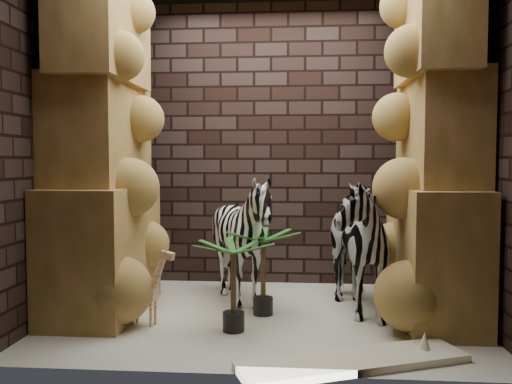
# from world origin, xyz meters

# --- Properties ---
(floor) EXTENTS (3.50, 3.50, 0.00)m
(floor) POSITION_xyz_m (0.00, 0.00, 0.00)
(floor) COLOR silver
(floor) RESTS_ON ground
(wall_back) EXTENTS (3.50, 0.00, 3.50)m
(wall_back) POSITION_xyz_m (0.00, 1.25, 1.50)
(wall_back) COLOR black
(wall_back) RESTS_ON ground
(wall_front) EXTENTS (3.50, 0.00, 3.50)m
(wall_front) POSITION_xyz_m (0.00, -1.25, 1.50)
(wall_front) COLOR black
(wall_front) RESTS_ON ground
(wall_left) EXTENTS (0.00, 3.00, 3.00)m
(wall_left) POSITION_xyz_m (-1.75, 0.00, 1.50)
(wall_left) COLOR black
(wall_left) RESTS_ON ground
(wall_right) EXTENTS (0.00, 3.00, 3.00)m
(wall_right) POSITION_xyz_m (1.75, 0.00, 1.50)
(wall_right) COLOR black
(wall_right) RESTS_ON ground
(rock_pillar_left) EXTENTS (0.68, 1.30, 3.00)m
(rock_pillar_left) POSITION_xyz_m (-1.40, 0.00, 1.50)
(rock_pillar_left) COLOR tan
(rock_pillar_left) RESTS_ON floor
(rock_pillar_right) EXTENTS (0.58, 1.25, 3.00)m
(rock_pillar_right) POSITION_xyz_m (1.42, 0.00, 1.50)
(rock_pillar_right) COLOR tan
(rock_pillar_right) RESTS_ON floor
(zebra_right) EXTENTS (0.89, 1.28, 1.38)m
(zebra_right) POSITION_xyz_m (0.71, 0.20, 0.69)
(zebra_right) COLOR white
(zebra_right) RESTS_ON floor
(zebra_left) EXTENTS (1.28, 1.43, 1.08)m
(zebra_left) POSITION_xyz_m (-0.21, 0.35, 0.54)
(zebra_left) COLOR white
(zebra_left) RESTS_ON floor
(giraffe_toy) EXTENTS (0.36, 0.21, 0.66)m
(giraffe_toy) POSITION_xyz_m (-0.94, -0.31, 0.33)
(giraffe_toy) COLOR #F5C78E
(giraffe_toy) RESTS_ON floor
(palm_front) EXTENTS (0.36, 0.36, 0.74)m
(palm_front) POSITION_xyz_m (-0.00, 0.04, 0.37)
(palm_front) COLOR #236D27
(palm_front) RESTS_ON floor
(palm_back) EXTENTS (0.36, 0.36, 0.72)m
(palm_back) POSITION_xyz_m (-0.20, -0.42, 0.36)
(palm_back) COLOR #236D27
(palm_back) RESTS_ON floor
(surfboard) EXTENTS (1.56, 0.92, 0.05)m
(surfboard) POSITION_xyz_m (0.65, -1.05, 0.03)
(surfboard) COLOR #FCF3CA
(surfboard) RESTS_ON floor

